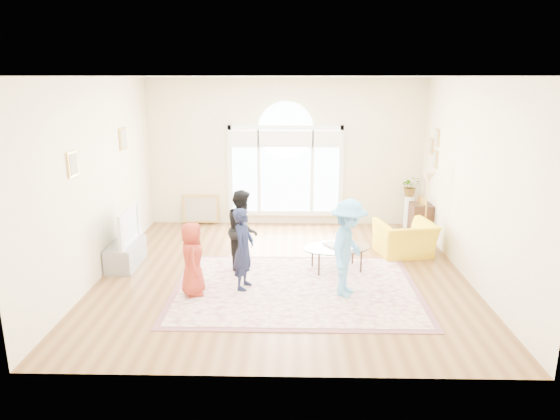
{
  "coord_description": "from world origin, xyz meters",
  "views": [
    {
      "loc": [
        0.12,
        -7.83,
        3.18
      ],
      "look_at": [
        -0.06,
        0.3,
        1.02
      ],
      "focal_mm": 32.0,
      "sensor_mm": 36.0,
      "label": 1
    }
  ],
  "objects_px": {
    "area_rug": "(296,288)",
    "tv_console": "(126,254)",
    "television": "(124,226)",
    "coffee_table": "(337,248)",
    "armchair": "(405,239)"
  },
  "relations": [
    {
      "from": "television",
      "to": "coffee_table",
      "type": "xyz_separation_m",
      "value": [
        3.64,
        -0.14,
        -0.33
      ]
    },
    {
      "from": "coffee_table",
      "to": "tv_console",
      "type": "bearing_deg",
      "value": 165.26
    },
    {
      "from": "coffee_table",
      "to": "armchair",
      "type": "relative_size",
      "value": 1.31
    },
    {
      "from": "television",
      "to": "area_rug",
      "type": "bearing_deg",
      "value": -17.45
    },
    {
      "from": "television",
      "to": "coffee_table",
      "type": "relative_size",
      "value": 0.83
    },
    {
      "from": "area_rug",
      "to": "tv_console",
      "type": "relative_size",
      "value": 3.6
    },
    {
      "from": "tv_console",
      "to": "coffee_table",
      "type": "bearing_deg",
      "value": -2.19
    },
    {
      "from": "area_rug",
      "to": "tv_console",
      "type": "distance_m",
      "value": 3.11
    },
    {
      "from": "tv_console",
      "to": "coffee_table",
      "type": "height_order",
      "value": "coffee_table"
    },
    {
      "from": "tv_console",
      "to": "armchair",
      "type": "height_order",
      "value": "armchair"
    },
    {
      "from": "area_rug",
      "to": "tv_console",
      "type": "height_order",
      "value": "tv_console"
    },
    {
      "from": "television",
      "to": "armchair",
      "type": "bearing_deg",
      "value": 7.42
    },
    {
      "from": "armchair",
      "to": "coffee_table",
      "type": "bearing_deg",
      "value": 19.11
    },
    {
      "from": "tv_console",
      "to": "coffee_table",
      "type": "distance_m",
      "value": 3.66
    },
    {
      "from": "area_rug",
      "to": "armchair",
      "type": "xyz_separation_m",
      "value": [
        2.02,
        1.57,
        0.31
      ]
    }
  ]
}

